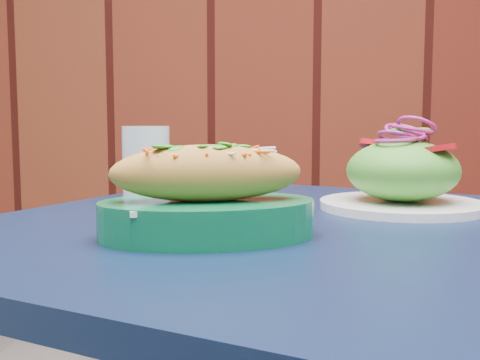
# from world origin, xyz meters

# --- Properties ---
(cafe_table) EXTENTS (1.03, 1.03, 0.75)m
(cafe_table) POSITION_xyz_m (-0.40, 1.47, 0.66)
(cafe_table) COLOR black
(cafe_table) RESTS_ON ground
(banh_mi_basket) EXTENTS (0.28, 0.22, 0.11)m
(banh_mi_basket) POSITION_xyz_m (-0.51, 1.37, 0.79)
(banh_mi_basket) COLOR #0A6139
(banh_mi_basket) RESTS_ON cafe_table
(salad_plate) EXTENTS (0.24, 0.24, 0.13)m
(salad_plate) POSITION_xyz_m (-0.26, 1.61, 0.80)
(salad_plate) COLOR white
(salad_plate) RESTS_ON cafe_table
(water_glass) EXTENTS (0.07, 0.07, 0.12)m
(water_glass) POSITION_xyz_m (-0.65, 1.63, 0.81)
(water_glass) COLOR silver
(water_glass) RESTS_ON cafe_table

